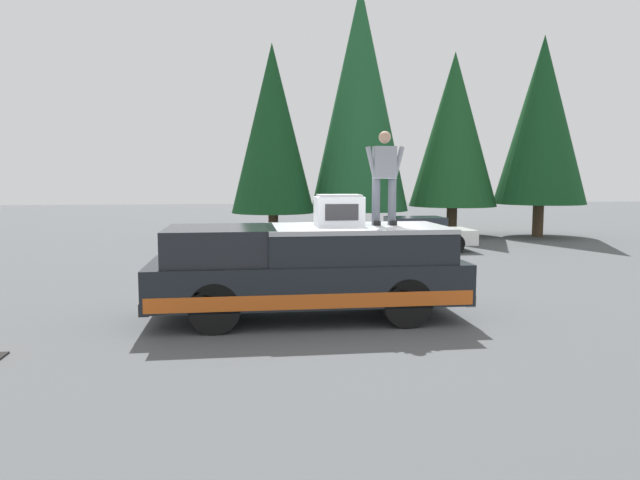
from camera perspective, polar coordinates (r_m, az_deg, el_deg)
name	(u,v)px	position (r m, az deg, el deg)	size (l,w,h in m)	color
ground_plane	(346,317)	(10.73, 2.55, -7.45)	(90.00, 90.00, 0.00)	#4C4F51
pickup_truck	(307,270)	(10.48, -1.23, -2.91)	(2.01, 5.54, 1.65)	black
compressor_unit	(339,210)	(10.54, 1.84, 2.90)	(0.65, 0.84, 0.56)	silver
person_on_truck_bed	(384,175)	(10.75, 6.27, 6.27)	(0.29, 0.72, 1.69)	#4C515B
parked_car_white	(413,234)	(20.25, 8.98, 0.58)	(1.64, 4.10, 1.16)	white
conifer_far_left	(542,121)	(26.56, 20.73, 10.78)	(3.75, 3.75, 8.32)	#4C3826
conifer_left	(454,130)	(25.90, 12.86, 10.37)	(3.69, 3.69, 7.73)	#4C3826
conifer_center_left	(360,99)	(25.41, 3.90, 13.49)	(4.14, 4.14, 10.46)	#4C3826
conifer_center_right	(273,129)	(24.41, -4.63, 10.69)	(3.41, 3.41, 7.89)	#4C3826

